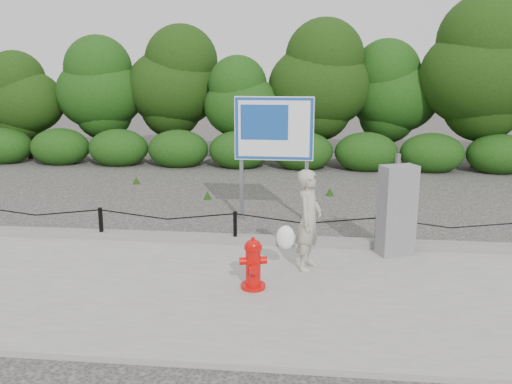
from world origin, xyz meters
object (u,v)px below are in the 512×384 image
at_px(pedestrian, 307,221).
at_px(advertising_sign, 274,134).
at_px(fire_hydrant, 253,264).
at_px(utility_cabinet, 397,210).

height_order(pedestrian, advertising_sign, advertising_sign).
distance_m(fire_hydrant, pedestrian, 1.21).
bearing_deg(fire_hydrant, advertising_sign, 76.50).
xyz_separation_m(fire_hydrant, advertising_sign, (-0.00, 3.79, 1.39)).
relative_size(fire_hydrant, pedestrian, 0.48).
xyz_separation_m(utility_cabinet, advertising_sign, (-2.24, 2.09, 0.99)).
relative_size(pedestrian, advertising_sign, 0.61).
bearing_deg(pedestrian, fire_hydrant, 157.18).
bearing_deg(pedestrian, advertising_sign, 32.84).
xyz_separation_m(fire_hydrant, pedestrian, (0.75, 0.86, 0.41)).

